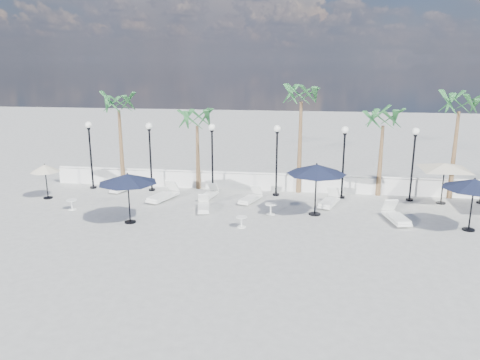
# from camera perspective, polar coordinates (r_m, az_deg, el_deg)

# --- Properties ---
(ground) EXTENTS (100.00, 100.00, 0.00)m
(ground) POSITION_cam_1_polar(r_m,az_deg,el_deg) (19.41, 3.13, -7.23)
(ground) COLOR gray
(ground) RESTS_ON ground
(balustrade) EXTENTS (26.00, 0.30, 1.01)m
(balustrade) POSITION_cam_1_polar(r_m,az_deg,el_deg) (26.38, 4.56, -0.29)
(balustrade) COLOR silver
(balustrade) RESTS_ON ground
(lamppost_0) EXTENTS (0.36, 0.36, 3.84)m
(lamppost_0) POSITION_cam_1_polar(r_m,az_deg,el_deg) (27.64, -17.82, 4.04)
(lamppost_0) COLOR black
(lamppost_0) RESTS_ON ground
(lamppost_1) EXTENTS (0.36, 0.36, 3.84)m
(lamppost_1) POSITION_cam_1_polar(r_m,az_deg,el_deg) (26.32, -10.92, 3.97)
(lamppost_1) COLOR black
(lamppost_1) RESTS_ON ground
(lamppost_2) EXTENTS (0.36, 0.36, 3.84)m
(lamppost_2) POSITION_cam_1_polar(r_m,az_deg,el_deg) (25.41, -3.41, 3.84)
(lamppost_2) COLOR black
(lamppost_2) RESTS_ON ground
(lamppost_3) EXTENTS (0.36, 0.36, 3.84)m
(lamppost_3) POSITION_cam_1_polar(r_m,az_deg,el_deg) (24.96, 4.51, 3.63)
(lamppost_3) COLOR black
(lamppost_3) RESTS_ON ground
(lamppost_4) EXTENTS (0.36, 0.36, 3.84)m
(lamppost_4) POSITION_cam_1_polar(r_m,az_deg,el_deg) (25.00, 12.55, 3.34)
(lamppost_4) COLOR black
(lamppost_4) RESTS_ON ground
(lamppost_5) EXTENTS (0.36, 0.36, 3.84)m
(lamppost_5) POSITION_cam_1_polar(r_m,az_deg,el_deg) (25.52, 20.41, 3.00)
(lamppost_5) COLOR black
(lamppost_5) RESTS_ON ground
(palm_0) EXTENTS (2.60, 2.60, 5.50)m
(palm_0) POSITION_cam_1_polar(r_m,az_deg,el_deg) (27.48, -14.58, 8.51)
(palm_0) COLOR brown
(palm_0) RESTS_ON ground
(palm_1) EXTENTS (2.60, 2.60, 4.70)m
(palm_1) POSITION_cam_1_polar(r_m,az_deg,el_deg) (26.19, -5.27, 6.92)
(palm_1) COLOR brown
(palm_1) RESTS_ON ground
(palm_2) EXTENTS (2.60, 2.60, 6.10)m
(palm_2) POSITION_cam_1_polar(r_m,az_deg,el_deg) (25.36, 7.49, 9.71)
(palm_2) COLOR brown
(palm_2) RESTS_ON ground
(palm_3) EXTENTS (2.60, 2.60, 4.90)m
(palm_3) POSITION_cam_1_polar(r_m,az_deg,el_deg) (25.79, 17.06, 6.67)
(palm_3) COLOR brown
(palm_3) RESTS_ON ground
(palm_4) EXTENTS (2.60, 2.60, 5.70)m
(palm_4) POSITION_cam_1_polar(r_m,az_deg,el_deg) (26.54, 25.16, 7.84)
(palm_4) COLOR brown
(palm_4) RESTS_ON ground
(lounger_0) EXTENTS (1.07, 1.89, 0.67)m
(lounger_0) POSITION_cam_1_polar(r_m,az_deg,el_deg) (27.09, -14.01, -0.82)
(lounger_0) COLOR white
(lounger_0) RESTS_ON ground
(lounger_1) EXTENTS (0.87, 1.73, 0.62)m
(lounger_1) POSITION_cam_1_polar(r_m,az_deg,el_deg) (22.95, -4.48, -3.23)
(lounger_1) COLOR white
(lounger_1) RESTS_ON ground
(lounger_2) EXTENTS (1.34, 2.25, 0.80)m
(lounger_2) POSITION_cam_1_polar(r_m,az_deg,el_deg) (24.87, -9.33, -1.83)
(lounger_2) COLOR white
(lounger_2) RESTS_ON ground
(lounger_3) EXTENTS (0.84, 1.71, 0.61)m
(lounger_3) POSITION_cam_1_polar(r_m,az_deg,el_deg) (24.95, -3.83, -1.77)
(lounger_3) COLOR white
(lounger_3) RESTS_ON ground
(lounger_4) EXTENTS (1.21, 2.04, 0.73)m
(lounger_4) POSITION_cam_1_polar(r_m,az_deg,el_deg) (24.04, 10.82, -2.53)
(lounger_4) COLOR white
(lounger_4) RESTS_ON ground
(lounger_5) EXTENTS (1.14, 1.87, 0.67)m
(lounger_5) POSITION_cam_1_polar(r_m,az_deg,el_deg) (24.23, 1.30, -2.19)
(lounger_5) COLOR white
(lounger_5) RESTS_ON ground
(lounger_6) EXTENTS (1.08, 2.13, 0.76)m
(lounger_6) POSITION_cam_1_polar(r_m,az_deg,el_deg) (22.49, 18.48, -4.21)
(lounger_6) COLOR white
(lounger_6) RESTS_ON ground
(side_table_0) EXTENTS (0.52, 0.52, 0.51)m
(side_table_0) POSITION_cam_1_polar(r_m,az_deg,el_deg) (24.42, -19.82, -2.74)
(side_table_0) COLOR white
(side_table_0) RESTS_ON ground
(side_table_1) EXTENTS (0.50, 0.50, 0.49)m
(side_table_1) POSITION_cam_1_polar(r_m,az_deg,el_deg) (20.62, 0.19, -5.01)
(side_table_1) COLOR white
(side_table_1) RESTS_ON ground
(side_table_2) EXTENTS (0.55, 0.55, 0.54)m
(side_table_2) POSITION_cam_1_polar(r_m,az_deg,el_deg) (22.30, 3.77, -3.44)
(side_table_2) COLOR white
(side_table_2) RESTS_ON ground
(parasol_navy_left) EXTENTS (2.64, 2.64, 2.33)m
(parasol_navy_left) POSITION_cam_1_polar(r_m,az_deg,el_deg) (21.28, -13.54, 0.15)
(parasol_navy_left) COLOR black
(parasol_navy_left) RESTS_ON ground
(parasol_navy_mid) EXTENTS (2.81, 2.81, 2.52)m
(parasol_navy_mid) POSITION_cam_1_polar(r_m,az_deg,el_deg) (22.03, 9.31, 1.28)
(parasol_navy_mid) COLOR black
(parasol_navy_mid) RESTS_ON ground
(parasol_navy_right) EXTENTS (2.62, 2.62, 2.35)m
(parasol_navy_right) POSITION_cam_1_polar(r_m,az_deg,el_deg) (22.08, 26.66, -0.46)
(parasol_navy_right) COLOR black
(parasol_navy_right) RESTS_ON ground
(parasol_cream_sq_a) EXTENTS (4.63, 4.63, 2.28)m
(parasol_cream_sq_a) POSITION_cam_1_polar(r_m,az_deg,el_deg) (25.68, 23.73, 1.86)
(parasol_cream_sq_a) COLOR black
(parasol_cream_sq_a) RESTS_ON ground
(parasol_cream_small) EXTENTS (1.54, 1.54, 1.89)m
(parasol_cream_small) POSITION_cam_1_polar(r_m,az_deg,el_deg) (26.57, -22.68, 1.28)
(parasol_cream_small) COLOR black
(parasol_cream_small) RESTS_ON ground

